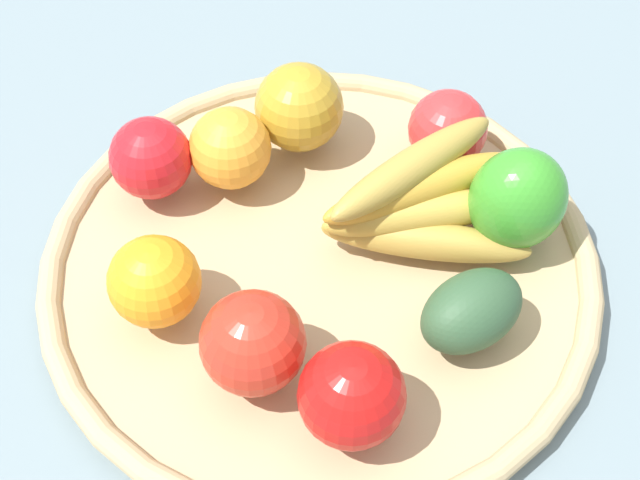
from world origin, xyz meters
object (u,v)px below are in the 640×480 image
banana_bunch (421,203)px  bell_pepper (518,199)px  orange_1 (230,148)px  apple_0 (151,158)px  avocado (472,311)px  apple_4 (352,395)px  apple_1 (299,107)px  apple_2 (448,129)px  apple_3 (253,343)px  orange_0 (153,279)px

banana_bunch → bell_pepper: (0.07, -0.03, 0.01)m
orange_1 → bell_pepper: bell_pepper is taller
apple_0 → avocado: 0.30m
apple_0 → apple_4: size_ratio=0.93×
apple_0 → avocado: (0.18, -0.24, -0.01)m
apple_0 → bell_pepper: bell_pepper is taller
apple_0 → orange_1: same height
bell_pepper → apple_4: size_ratio=1.21×
banana_bunch → apple_4: bearing=-131.8°
orange_1 → apple_1: bearing=15.5°
apple_0 → apple_1: bearing=2.0°
apple_2 → apple_0: 0.26m
apple_2 → apple_3: (-0.24, -0.14, 0.00)m
orange_0 → avocado: bearing=-28.8°
apple_2 → avocado: (-0.07, -0.17, -0.01)m
orange_0 → banana_bunch: bearing=-3.2°
apple_1 → bell_pepper: size_ratio=0.86×
orange_0 → apple_1: size_ratio=0.91×
apple_3 → apple_4: apple_3 is taller
apple_2 → avocado: 0.19m
apple_0 → apple_2: bearing=-15.0°
apple_4 → apple_0: bearing=103.1°
apple_3 → orange_1: (0.05, 0.19, -0.00)m
apple_3 → apple_1: bearing=60.2°
banana_bunch → bell_pepper: 0.08m
banana_bunch → apple_4: same height
apple_2 → orange_0: size_ratio=0.97×
apple_4 → bell_pepper: bearing=28.8°
orange_0 → apple_3: (0.05, -0.09, 0.00)m
apple_2 → apple_1: size_ratio=0.88×
banana_bunch → avocado: (-0.01, -0.10, -0.01)m
apple_1 → apple_3: bearing=-119.8°
apple_2 → orange_0: bearing=-168.6°
apple_4 → banana_bunch: bearing=48.2°
apple_2 → banana_bunch: banana_bunch is taller
apple_2 → apple_0: apple_0 is taller
apple_1 → orange_1: (-0.07, -0.02, -0.00)m
apple_0 → apple_3: bearing=-85.7°
apple_4 → apple_3: bearing=126.2°
orange_1 → bell_pepper: 0.25m
apple_0 → apple_1: (0.14, 0.00, 0.00)m
orange_0 → apple_0: 0.13m
apple_3 → banana_bunch: bearing=22.9°
bell_pepper → apple_4: (-0.19, -0.11, -0.01)m
banana_bunch → orange_0: (-0.22, 0.01, -0.00)m
apple_1 → bell_pepper: 0.21m
apple_2 → apple_3: 0.28m
orange_0 → avocado: size_ratio=0.83×
banana_bunch → apple_1: 0.15m
apple_2 → avocado: apple_2 is taller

